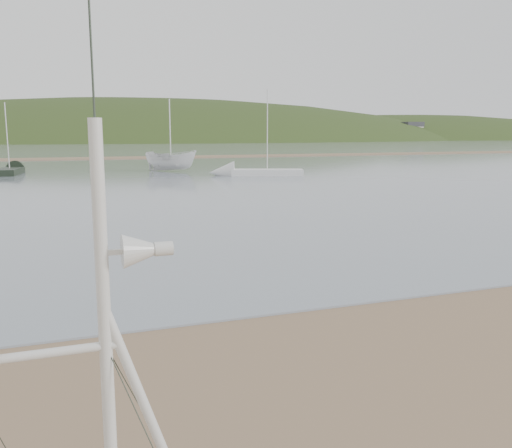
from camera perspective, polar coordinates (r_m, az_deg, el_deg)
name	(u,v)px	position (r m, az deg, el deg)	size (l,w,h in m)	color
water	(55,147)	(137.20, -20.40, 7.58)	(560.00, 256.00, 0.04)	gray
sandbar	(54,159)	(75.23, -20.49, 6.44)	(560.00, 7.00, 0.07)	brown
hill_ridge	(104,187)	(241.94, -15.70, 3.76)	(620.00, 180.00, 80.00)	#243515
far_cottages	(64,131)	(201.17, -19.58, 9.22)	(294.40, 6.30, 8.00)	white
boat_white	(170,144)	(48.95, -9.00, 8.35)	(1.83, 1.88, 4.86)	silver
sailboat_dark_mid	(14,170)	(50.68, -24.15, 5.22)	(2.29, 6.48, 6.33)	black
sailboat_white_near	(242,172)	(43.52, -1.50, 5.47)	(7.65, 4.22, 7.41)	silver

